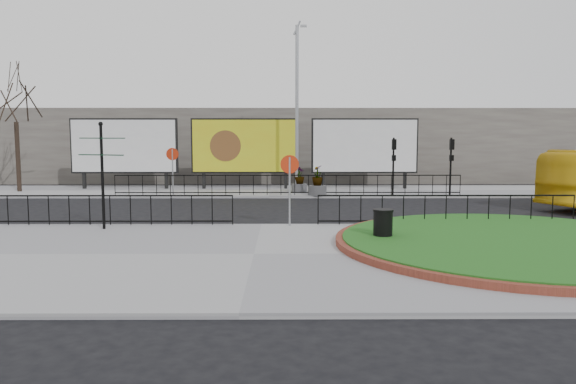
{
  "coord_description": "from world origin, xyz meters",
  "views": [
    {
      "loc": [
        0.82,
        -19.78,
        3.32
      ],
      "look_at": [
        0.95,
        0.54,
        1.21
      ],
      "focal_mm": 35.0,
      "sensor_mm": 36.0,
      "label": 1
    }
  ],
  "objects_px": {
    "billboard_mid": "(245,146)",
    "planter_b": "(299,182)",
    "lamp_post": "(297,106)",
    "fingerpost_sign": "(102,165)",
    "planter_c": "(317,184)",
    "litter_bin": "(383,226)"
  },
  "relations": [
    {
      "from": "billboard_mid",
      "to": "litter_bin",
      "type": "xyz_separation_m",
      "value": [
        5.22,
        -16.47,
        -1.98
      ]
    },
    {
      "from": "fingerpost_sign",
      "to": "planter_c",
      "type": "bearing_deg",
      "value": 74.39
    },
    {
      "from": "billboard_mid",
      "to": "planter_b",
      "type": "height_order",
      "value": "billboard_mid"
    },
    {
      "from": "billboard_mid",
      "to": "fingerpost_sign",
      "type": "relative_size",
      "value": 1.72
    },
    {
      "from": "planter_b",
      "to": "planter_c",
      "type": "bearing_deg",
      "value": -60.71
    },
    {
      "from": "lamp_post",
      "to": "planter_b",
      "type": "relative_size",
      "value": 6.48
    },
    {
      "from": "litter_bin",
      "to": "planter_c",
      "type": "relative_size",
      "value": 0.64
    },
    {
      "from": "lamp_post",
      "to": "billboard_mid",
      "type": "bearing_deg",
      "value": 146.75
    },
    {
      "from": "lamp_post",
      "to": "planter_b",
      "type": "height_order",
      "value": "lamp_post"
    },
    {
      "from": "billboard_mid",
      "to": "planter_b",
      "type": "bearing_deg",
      "value": -32.1
    },
    {
      "from": "billboard_mid",
      "to": "litter_bin",
      "type": "bearing_deg",
      "value": -72.43
    },
    {
      "from": "billboard_mid",
      "to": "lamp_post",
      "type": "height_order",
      "value": "lamp_post"
    },
    {
      "from": "billboard_mid",
      "to": "litter_bin",
      "type": "distance_m",
      "value": 17.39
    },
    {
      "from": "billboard_mid",
      "to": "litter_bin",
      "type": "height_order",
      "value": "billboard_mid"
    },
    {
      "from": "lamp_post",
      "to": "fingerpost_sign",
      "type": "height_order",
      "value": "lamp_post"
    },
    {
      "from": "planter_c",
      "to": "fingerpost_sign",
      "type": "bearing_deg",
      "value": -126.97
    },
    {
      "from": "billboard_mid",
      "to": "fingerpost_sign",
      "type": "bearing_deg",
      "value": -105.16
    },
    {
      "from": "billboard_mid",
      "to": "planter_b",
      "type": "xyz_separation_m",
      "value": [
        3.14,
        -1.97,
        -1.92
      ]
    },
    {
      "from": "billboard_mid",
      "to": "planter_c",
      "type": "distance_m",
      "value": 5.71
    },
    {
      "from": "billboard_mid",
      "to": "fingerpost_sign",
      "type": "distance_m",
      "value": 14.48
    },
    {
      "from": "fingerpost_sign",
      "to": "planter_c",
      "type": "relative_size",
      "value": 2.3
    },
    {
      "from": "billboard_mid",
      "to": "planter_c",
      "type": "height_order",
      "value": "billboard_mid"
    }
  ]
}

